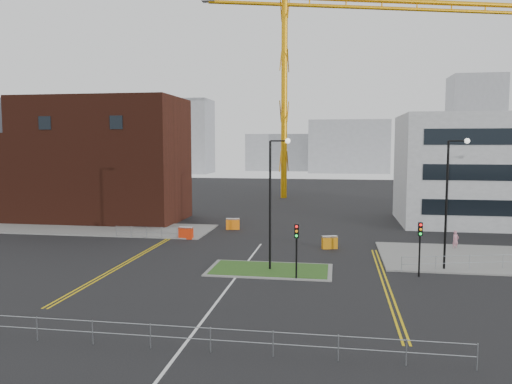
% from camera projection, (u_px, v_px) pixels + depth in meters
% --- Properties ---
extents(ground, '(200.00, 200.00, 0.00)m').
position_uv_depth(ground, '(214.00, 306.00, 27.21)').
color(ground, black).
rests_on(ground, ground).
extents(pavement_left, '(28.00, 8.00, 0.12)m').
position_uv_depth(pavement_left, '(79.00, 228.00, 52.01)').
color(pavement_left, slate).
rests_on(pavement_left, ground).
extents(island_kerb, '(8.60, 4.60, 0.08)m').
position_uv_depth(island_kerb, '(270.00, 270.00, 34.75)').
color(island_kerb, slate).
rests_on(island_kerb, ground).
extents(grass_island, '(8.00, 4.00, 0.12)m').
position_uv_depth(grass_island, '(270.00, 270.00, 34.75)').
color(grass_island, '#244818').
rests_on(grass_island, ground).
extents(brick_building, '(24.20, 10.07, 14.24)m').
position_uv_depth(brick_building, '(79.00, 161.00, 57.72)').
color(brick_building, '#421A10').
rests_on(brick_building, ground).
extents(tower_crane, '(51.04, 16.24, 35.91)m').
position_uv_depth(tower_crane, '(321.00, 43.00, 79.96)').
color(tower_crane, orange).
rests_on(tower_crane, ground).
extents(streetlamp_island, '(1.46, 0.36, 9.18)m').
position_uv_depth(streetlamp_island, '(273.00, 193.00, 34.20)').
color(streetlamp_island, black).
rests_on(streetlamp_island, ground).
extents(streetlamp_right_near, '(1.46, 0.36, 9.18)m').
position_uv_depth(streetlamp_right_near, '(450.00, 193.00, 34.26)').
color(streetlamp_right_near, black).
rests_on(streetlamp_right_near, ground).
extents(traffic_light_island, '(0.28, 0.33, 3.65)m').
position_uv_depth(traffic_light_island, '(297.00, 241.00, 32.21)').
color(traffic_light_island, black).
rests_on(traffic_light_island, ground).
extents(traffic_light_right, '(0.28, 0.33, 3.65)m').
position_uv_depth(traffic_light_right, '(420.00, 239.00, 32.90)').
color(traffic_light_right, black).
rests_on(traffic_light_right, ground).
extents(railing_front, '(24.05, 0.05, 1.10)m').
position_uv_depth(railing_front, '(180.00, 333.00, 21.24)').
color(railing_front, gray).
rests_on(railing_front, ground).
extents(railing_left, '(6.05, 0.05, 1.10)m').
position_uv_depth(railing_left, '(146.00, 230.00, 46.58)').
color(railing_left, gray).
rests_on(railing_left, ground).
extents(centre_line, '(0.15, 30.00, 0.01)m').
position_uv_depth(centre_line, '(223.00, 295.00, 29.18)').
color(centre_line, silver).
rests_on(centre_line, ground).
extents(yellow_left_a, '(0.12, 24.00, 0.01)m').
position_uv_depth(yellow_left_a, '(132.00, 258.00, 38.47)').
color(yellow_left_a, gold).
rests_on(yellow_left_a, ground).
extents(yellow_left_b, '(0.12, 24.00, 0.01)m').
position_uv_depth(yellow_left_b, '(136.00, 258.00, 38.42)').
color(yellow_left_b, gold).
rests_on(yellow_left_b, ground).
extents(yellow_right_a, '(0.12, 20.00, 0.01)m').
position_uv_depth(yellow_right_a, '(383.00, 283.00, 31.60)').
color(yellow_right_a, gold).
rests_on(yellow_right_a, ground).
extents(yellow_right_b, '(0.12, 20.00, 0.01)m').
position_uv_depth(yellow_right_b, '(388.00, 283.00, 31.55)').
color(yellow_right_b, gold).
rests_on(yellow_right_b, ground).
extents(skyline_a, '(18.00, 12.00, 22.00)m').
position_uv_depth(skyline_a, '(181.00, 137.00, 150.43)').
color(skyline_a, gray).
rests_on(skyline_a, ground).
extents(skyline_b, '(24.00, 12.00, 16.00)m').
position_uv_depth(skyline_b, '(349.00, 146.00, 152.59)').
color(skyline_b, gray).
rests_on(skyline_b, ground).
extents(skyline_c, '(14.00, 12.00, 28.00)m').
position_uv_depth(skyline_c, '(475.00, 126.00, 141.53)').
color(skyline_c, gray).
rests_on(skyline_c, ground).
extents(skyline_d, '(30.00, 12.00, 12.00)m').
position_uv_depth(skyline_d, '(293.00, 152.00, 165.47)').
color(skyline_d, gray).
rests_on(skyline_d, ground).
extents(pedestrian, '(0.70, 0.63, 1.61)m').
position_uv_depth(pedestrian, '(456.00, 240.00, 41.53)').
color(pedestrian, '#BB7989').
rests_on(pedestrian, ground).
extents(barrier_left, '(1.36, 0.54, 1.12)m').
position_uv_depth(barrier_left, '(186.00, 232.00, 46.22)').
color(barrier_left, red).
rests_on(barrier_left, ground).
extents(barrier_mid, '(1.43, 0.65, 1.16)m').
position_uv_depth(barrier_mid, '(233.00, 223.00, 51.37)').
color(barrier_mid, orange).
rests_on(barrier_mid, ground).
extents(barrier_right, '(1.36, 0.82, 1.09)m').
position_uv_depth(barrier_right, '(330.00, 242.00, 41.92)').
color(barrier_right, orange).
rests_on(barrier_right, ground).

